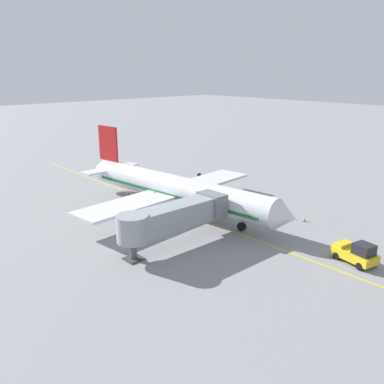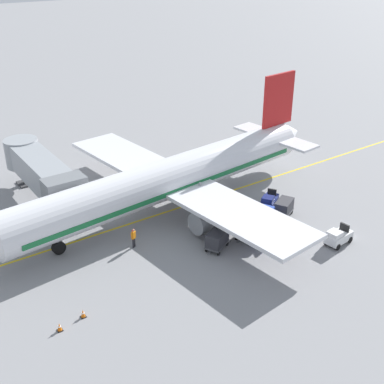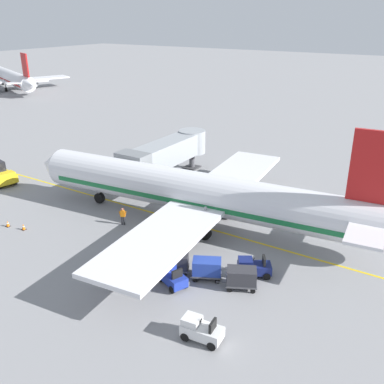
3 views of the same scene
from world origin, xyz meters
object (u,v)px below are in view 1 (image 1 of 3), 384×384
object	(u,v)px
baggage_cart_second_in_train	(203,190)
safety_cone_nose_left	(291,216)
ground_crew_wing_walker	(224,208)
baggage_tug_trailing	(206,189)
baggage_tug_lead	(168,188)
safety_cone_nose_right	(305,219)
baggage_cart_third_in_train	(189,187)
baggage_cart_tail_end	(177,184)
baggage_tug_spare	(202,179)
jet_bridge	(173,217)
baggage_cart_front	(217,194)
parked_airliner	(175,189)
pushback_tractor	(356,253)

from	to	relation	value
baggage_cart_second_in_train	safety_cone_nose_left	xyz separation A→B (m)	(-1.58, 15.65, -0.66)
ground_crew_wing_walker	safety_cone_nose_left	world-z (taller)	ground_crew_wing_walker
baggage_tug_trailing	ground_crew_wing_walker	size ratio (longest dim) A/B	1.64
baggage_tug_lead	baggage_tug_trailing	xyz separation A→B (m)	(-4.21, 4.52, 0.00)
safety_cone_nose_left	safety_cone_nose_right	bearing A→B (deg)	101.24
safety_cone_nose_left	baggage_cart_third_in_train	bearing A→B (deg)	-83.16
baggage_cart_tail_end	baggage_cart_third_in_train	bearing A→B (deg)	95.42
baggage_tug_spare	safety_cone_nose_left	world-z (taller)	baggage_tug_spare
baggage_tug_spare	safety_cone_nose_left	xyz separation A→B (m)	(3.64, 21.17, -0.42)
baggage_tug_spare	safety_cone_nose_right	world-z (taller)	baggage_tug_spare
jet_bridge	baggage_tug_spare	bearing A→B (deg)	-140.36
jet_bridge	baggage_cart_tail_end	size ratio (longest dim) A/B	4.89
baggage_cart_front	baggage_cart_tail_end	size ratio (longest dim) A/B	1.00
baggage_cart_third_in_train	baggage_tug_lead	bearing A→B (deg)	-51.08
jet_bridge	safety_cone_nose_left	distance (m)	18.06
jet_bridge	ground_crew_wing_walker	xyz separation A→B (m)	(-11.70, -3.26, -2.50)
jet_bridge	baggage_cart_second_in_train	bearing A→B (deg)	-143.03
jet_bridge	baggage_tug_trailing	world-z (taller)	jet_bridge
baggage_cart_tail_end	safety_cone_nose_right	xyz separation A→B (m)	(-2.79, 22.66, -0.66)
jet_bridge	baggage_cart_third_in_train	world-z (taller)	jet_bridge
baggage_tug_trailing	baggage_cart_third_in_train	xyz separation A→B (m)	(2.01, -1.79, 0.24)
baggage_cart_third_in_train	baggage_cart_tail_end	xyz separation A→B (m)	(0.26, -2.72, 0.00)
ground_crew_wing_walker	jet_bridge	bearing A→B (deg)	15.56
jet_bridge	ground_crew_wing_walker	bearing A→B (deg)	-164.44
baggage_cart_front	safety_cone_nose_right	xyz separation A→B (m)	(-1.92, 14.27, -0.66)
baggage_tug_lead	baggage_tug_trailing	size ratio (longest dim) A/B	1.00
parked_airliner	baggage_cart_front	world-z (taller)	parked_airliner
parked_airliner	baggage_cart_third_in_train	xyz separation A→B (m)	(-7.28, -5.17, -2.24)
pushback_tractor	baggage_tug_lead	bearing A→B (deg)	-93.42
parked_airliner	safety_cone_nose_right	xyz separation A→B (m)	(-9.82, 14.78, -2.90)
safety_cone_nose_right	baggage_cart_second_in_train	bearing A→B (deg)	-83.67
baggage_cart_tail_end	safety_cone_nose_right	size ratio (longest dim) A/B	4.91
baggage_cart_third_in_train	safety_cone_nose_left	distance (m)	18.30
baggage_cart_third_in_train	safety_cone_nose_left	world-z (taller)	baggage_cart_third_in_train
jet_bridge	baggage_cart_tail_end	distance (m)	22.86
baggage_cart_front	safety_cone_nose_right	distance (m)	14.41
baggage_tug_trailing	safety_cone_nose_right	world-z (taller)	baggage_tug_trailing
ground_crew_wing_walker	safety_cone_nose_right	xyz separation A→B (m)	(-6.04, 8.80, -0.66)
parked_airliner	baggage_cart_front	distance (m)	8.23
baggage_tug_lead	baggage_cart_front	world-z (taller)	baggage_tug_lead
parked_airliner	baggage_cart_second_in_train	world-z (taller)	parked_airliner
baggage_cart_second_in_train	baggage_cart_tail_end	bearing A→B (deg)	-80.67
parked_airliner	baggage_cart_front	bearing A→B (deg)	176.30
baggage_tug_spare	ground_crew_wing_walker	xyz separation A→B (m)	(9.32, 14.16, 0.24)
baggage_tug_lead	baggage_cart_front	distance (m)	8.87
pushback_tractor	baggage_tug_lead	distance (m)	33.23
jet_bridge	safety_cone_nose_right	size ratio (longest dim) A/B	23.99
baggage_tug_lead	baggage_tug_trailing	world-z (taller)	same
baggage_tug_trailing	parked_airliner	bearing A→B (deg)	19.97
baggage_cart_second_in_train	safety_cone_nose_left	distance (m)	15.75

